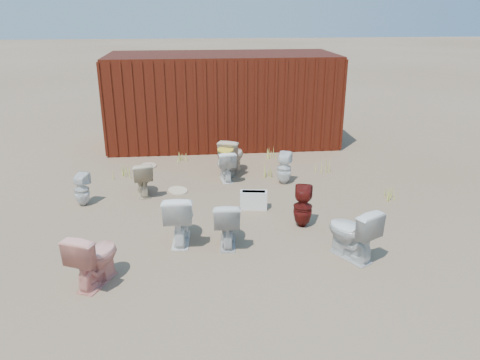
{
  "coord_description": "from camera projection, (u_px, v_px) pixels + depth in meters",
  "views": [
    {
      "loc": [
        -0.84,
        -7.48,
        3.58
      ],
      "look_at": [
        0.0,
        0.6,
        0.55
      ],
      "focal_mm": 35.0,
      "sensor_mm": 36.0,
      "label": 1
    }
  ],
  "objects": [
    {
      "name": "weed_clump_a",
      "position": [
        122.0,
        170.0,
        10.41
      ],
      "size": [
        0.36,
        0.36,
        0.3
      ],
      "primitive_type": "cone",
      "color": "#B1B548",
      "rests_on": "ground"
    },
    {
      "name": "weed_clump_e",
      "position": [
        274.0,
        154.0,
        11.62
      ],
      "size": [
        0.34,
        0.34,
        0.26
      ],
      "primitive_type": "cone",
      "color": "#B1B548",
      "rests_on": "ground"
    },
    {
      "name": "weed_clump_d",
      "position": [
        183.0,
        157.0,
        11.42
      ],
      "size": [
        0.3,
        0.3,
        0.22
      ],
      "primitive_type": "cone",
      "color": "#B1B548",
      "rests_on": "ground"
    },
    {
      "name": "weed_clump_c",
      "position": [
        322.0,
        165.0,
        10.72
      ],
      "size": [
        0.36,
        0.36,
        0.32
      ],
      "primitive_type": "cone",
      "color": "#B1B548",
      "rests_on": "ground"
    },
    {
      "name": "yellow_lid",
      "position": [
        225.0,
        150.0,
        10.0
      ],
      "size": [
        0.35,
        0.43,
        0.02
      ],
      "primitive_type": "ellipsoid",
      "color": "yellow",
      "rests_on": "toilet_back_yellowlid"
    },
    {
      "name": "shipping_container",
      "position": [
        223.0,
        99.0,
        12.73
      ],
      "size": [
        6.0,
        2.4,
        2.4
      ],
      "primitive_type": "cube",
      "color": "#46120B",
      "rests_on": "ground"
    },
    {
      "name": "toilet_front_pink",
      "position": [
        95.0,
        257.0,
        6.31
      ],
      "size": [
        0.73,
        0.9,
        0.8
      ],
      "primitive_type": "imported",
      "rotation": [
        0.0,
        0.0,
        2.71
      ],
      "color": "#F19B8B",
      "rests_on": "ground"
    },
    {
      "name": "toilet_back_beige_left",
      "position": [
        142.0,
        178.0,
        9.33
      ],
      "size": [
        0.52,
        0.75,
        0.7
      ],
      "primitive_type": "imported",
      "rotation": [
        0.0,
        0.0,
        3.33
      ],
      "color": "beige",
      "rests_on": "ground"
    },
    {
      "name": "loose_tank",
      "position": [
        254.0,
        200.0,
        8.73
      ],
      "size": [
        0.52,
        0.27,
        0.35
      ],
      "primitive_type": "cube",
      "rotation": [
        0.0,
        0.0,
        -0.15
      ],
      "color": "white",
      "rests_on": "ground"
    },
    {
      "name": "toilet_front_c",
      "position": [
        227.0,
        222.0,
        7.37
      ],
      "size": [
        0.48,
        0.77,
        0.75
      ],
      "primitive_type": "imported",
      "rotation": [
        0.0,
        0.0,
        3.06
      ],
      "color": "silver",
      "rests_on": "ground"
    },
    {
      "name": "ground",
      "position": [
        243.0,
        221.0,
        8.3
      ],
      "size": [
        100.0,
        100.0,
        0.0
      ],
      "primitive_type": "plane",
      "color": "brown",
      "rests_on": "ground"
    },
    {
      "name": "weed_clump_f",
      "position": [
        389.0,
        192.0,
        9.19
      ],
      "size": [
        0.28,
        0.28,
        0.27
      ],
      "primitive_type": "cone",
      "color": "#B1B548",
      "rests_on": "ground"
    },
    {
      "name": "toilet_front_e",
      "position": [
        352.0,
        232.0,
        6.96
      ],
      "size": [
        0.81,
        0.94,
        0.83
      ],
      "primitive_type": "imported",
      "rotation": [
        0.0,
        0.0,
        3.66
      ],
      "color": "silver",
      "rests_on": "ground"
    },
    {
      "name": "toilet_back_a",
      "position": [
        82.0,
        190.0,
        8.84
      ],
      "size": [
        0.37,
        0.37,
        0.63
      ],
      "primitive_type": "imported",
      "rotation": [
        0.0,
        0.0,
        2.79
      ],
      "color": "white",
      "rests_on": "ground"
    },
    {
      "name": "toilet_back_beige_right",
      "position": [
        232.0,
        156.0,
        10.55
      ],
      "size": [
        0.73,
        0.91,
        0.82
      ],
      "primitive_type": "imported",
      "rotation": [
        0.0,
        0.0,
        2.75
      ],
      "color": "#CAB294",
      "rests_on": "ground"
    },
    {
      "name": "toilet_back_yellowlid",
      "position": [
        226.0,
        165.0,
        10.13
      ],
      "size": [
        0.45,
        0.7,
        0.68
      ],
      "primitive_type": "imported",
      "rotation": [
        0.0,
        0.0,
        3.25
      ],
      "color": "white",
      "rests_on": "ground"
    },
    {
      "name": "toilet_front_maroon",
      "position": [
        303.0,
        207.0,
        7.98
      ],
      "size": [
        0.4,
        0.41,
        0.72
      ],
      "primitive_type": "imported",
      "rotation": [
        0.0,
        0.0,
        2.87
      ],
      "color": "#5C130F",
      "rests_on": "ground"
    },
    {
      "name": "loose_lid_far",
      "position": [
        149.0,
        166.0,
        11.12
      ],
      "size": [
        0.45,
        0.53,
        0.02
      ],
      "primitive_type": "ellipsoid",
      "rotation": [
        0.0,
        0.0,
        0.2
      ],
      "color": "#CBB093",
      "rests_on": "ground"
    },
    {
      "name": "loose_lid_near",
      "position": [
        178.0,
        190.0,
        9.63
      ],
      "size": [
        0.53,
        0.6,
        0.02
      ],
      "primitive_type": "ellipsoid",
      "rotation": [
        0.0,
        0.0,
        0.37
      ],
      "color": "beige",
      "rests_on": "ground"
    },
    {
      "name": "toilet_back_e",
      "position": [
        284.0,
        168.0,
        9.94
      ],
      "size": [
        0.41,
        0.41,
        0.68
      ],
      "primitive_type": "imported",
      "rotation": [
        0.0,
        0.0,
        2.73
      ],
      "color": "white",
      "rests_on": "ground"
    },
    {
      "name": "toilet_front_a",
      "position": [
        180.0,
        217.0,
        7.44
      ],
      "size": [
        0.52,
        0.85,
        0.84
      ],
      "primitive_type": "imported",
      "rotation": [
        0.0,
        0.0,
        3.08
      ],
      "color": "white",
      "rests_on": "ground"
    },
    {
      "name": "weed_clump_b",
      "position": [
        266.0,
        169.0,
        10.44
      ],
      "size": [
        0.32,
        0.32,
        0.31
      ],
      "primitive_type": "cone",
      "color": "#B1B548",
      "rests_on": "ground"
    }
  ]
}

